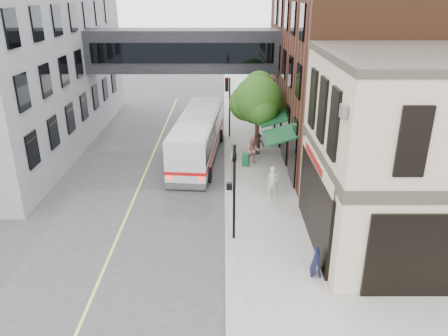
{
  "coord_description": "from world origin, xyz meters",
  "views": [
    {
      "loc": [
        -0.07,
        -15.24,
        10.65
      ],
      "look_at": [
        -0.05,
        2.59,
        3.36
      ],
      "focal_mm": 35.0,
      "sensor_mm": 36.0,
      "label": 1
    }
  ],
  "objects_px": {
    "pedestrian_a": "(273,182)",
    "pedestrian_c": "(258,144)",
    "bus": "(198,135)",
    "newspaper_box": "(246,160)",
    "sandwich_board": "(316,262)",
    "pedestrian_b": "(253,151)"
  },
  "relations": [
    {
      "from": "pedestrian_a",
      "to": "pedestrian_c",
      "type": "distance_m",
      "value": 6.71
    },
    {
      "from": "bus",
      "to": "newspaper_box",
      "type": "relative_size",
      "value": 13.33
    },
    {
      "from": "bus",
      "to": "sandwich_board",
      "type": "relative_size",
      "value": 10.39
    },
    {
      "from": "pedestrian_a",
      "to": "newspaper_box",
      "type": "bearing_deg",
      "value": 104.22
    },
    {
      "from": "pedestrian_b",
      "to": "sandwich_board",
      "type": "distance_m",
      "value": 12.08
    },
    {
      "from": "bus",
      "to": "pedestrian_b",
      "type": "bearing_deg",
      "value": -21.19
    },
    {
      "from": "pedestrian_a",
      "to": "newspaper_box",
      "type": "distance_m",
      "value": 4.73
    },
    {
      "from": "newspaper_box",
      "to": "sandwich_board",
      "type": "relative_size",
      "value": 0.78
    },
    {
      "from": "sandwich_board",
      "to": "newspaper_box",
      "type": "bearing_deg",
      "value": 108.45
    },
    {
      "from": "pedestrian_a",
      "to": "newspaper_box",
      "type": "relative_size",
      "value": 2.09
    },
    {
      "from": "pedestrian_a",
      "to": "sandwich_board",
      "type": "bearing_deg",
      "value": -83.03
    },
    {
      "from": "sandwich_board",
      "to": "pedestrian_c",
      "type": "bearing_deg",
      "value": 102.95
    },
    {
      "from": "newspaper_box",
      "to": "sandwich_board",
      "type": "xyz_separation_m",
      "value": [
        2.24,
        -11.55,
        0.12
      ]
    },
    {
      "from": "pedestrian_b",
      "to": "newspaper_box",
      "type": "xyz_separation_m",
      "value": [
        -0.47,
        -0.39,
        -0.48
      ]
    },
    {
      "from": "pedestrian_b",
      "to": "sandwich_board",
      "type": "xyz_separation_m",
      "value": [
        1.77,
        -11.94,
        -0.36
      ]
    },
    {
      "from": "bus",
      "to": "pedestrian_c",
      "type": "distance_m",
      "value": 4.14
    },
    {
      "from": "bus",
      "to": "newspaper_box",
      "type": "bearing_deg",
      "value": -29.71
    },
    {
      "from": "bus",
      "to": "pedestrian_a",
      "type": "relative_size",
      "value": 6.37
    },
    {
      "from": "sandwich_board",
      "to": "bus",
      "type": "bearing_deg",
      "value": 119.41
    },
    {
      "from": "newspaper_box",
      "to": "sandwich_board",
      "type": "bearing_deg",
      "value": -64.92
    },
    {
      "from": "pedestrian_b",
      "to": "pedestrian_a",
      "type": "bearing_deg",
      "value": -71.09
    },
    {
      "from": "pedestrian_a",
      "to": "pedestrian_b",
      "type": "height_order",
      "value": "pedestrian_b"
    }
  ]
}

